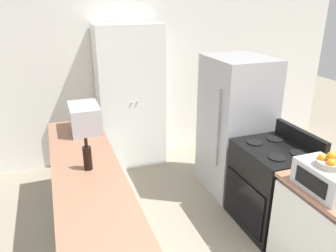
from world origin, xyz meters
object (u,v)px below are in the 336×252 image
refrigerator (235,126)px  toaster_oven (325,179)px  wine_bottle (87,157)px  microwave (85,118)px  pantry_cabinet (130,97)px  stove (271,186)px  fruit_bowl (331,162)px

refrigerator → toaster_oven: 1.62m
refrigerator → wine_bottle: bearing=-161.9°
refrigerator → microwave: (-1.77, 0.33, 0.21)m
refrigerator → wine_bottle: 1.97m
microwave → wine_bottle: size_ratio=1.65×
pantry_cabinet → wine_bottle: size_ratio=6.83×
stove → fruit_bowl: fruit_bowl is taller
pantry_cabinet → fruit_bowl: 2.88m
refrigerator → stove: bearing=-91.7°
refrigerator → fruit_bowl: size_ratio=8.04×
stove → fruit_bowl: (-0.14, -0.79, 0.71)m
refrigerator → fruit_bowl: (-0.16, -1.62, 0.32)m
pantry_cabinet → fruit_bowl: size_ratio=9.57×
wine_bottle → stove: bearing=-6.6°
refrigerator → toaster_oven: bearing=-96.2°
wine_bottle → fruit_bowl: 1.98m
stove → toaster_oven: (-0.15, -0.78, 0.56)m
pantry_cabinet → refrigerator: bearing=-47.0°
pantry_cabinet → fruit_bowl: bearing=-72.1°
wine_bottle → fruit_bowl: bearing=-30.5°
pantry_cabinet → toaster_oven: size_ratio=4.50×
pantry_cabinet → microwave: pantry_cabinet is taller
toaster_oven → fruit_bowl: (0.01, -0.01, 0.15)m
wine_bottle → refrigerator: bearing=18.1°
stove → microwave: microwave is taller
pantry_cabinet → microwave: bearing=-132.4°
wine_bottle → toaster_oven: 1.96m
refrigerator → toaster_oven: (-0.17, -1.61, 0.17)m
microwave → fruit_bowl: 2.53m
stove → refrigerator: bearing=88.3°
wine_bottle → fruit_bowl: size_ratio=1.40×
refrigerator → wine_bottle: refrigerator is taller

